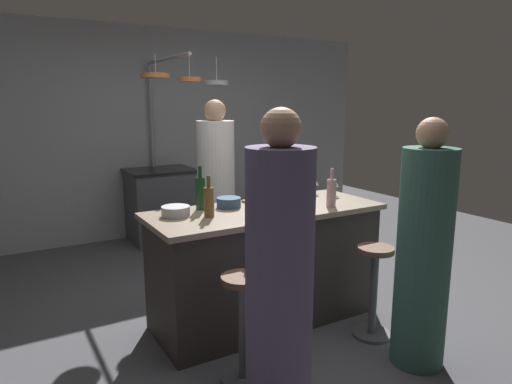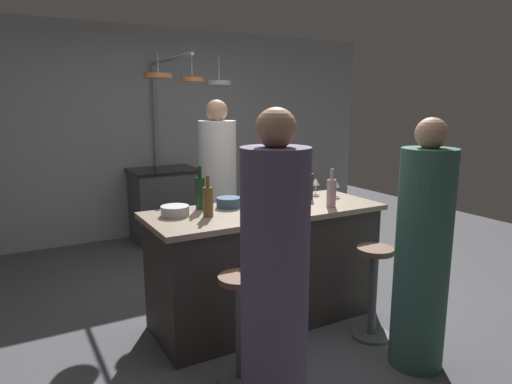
# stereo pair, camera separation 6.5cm
# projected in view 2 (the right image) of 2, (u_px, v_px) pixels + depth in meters

# --- Properties ---
(ground_plane) EXTENTS (9.00, 9.00, 0.00)m
(ground_plane) POSITION_uv_depth(u_px,v_px,m) (265.00, 319.00, 3.60)
(ground_plane) COLOR #4C4C51
(back_wall) EXTENTS (6.40, 0.16, 2.60)m
(back_wall) POSITION_uv_depth(u_px,v_px,m) (152.00, 133.00, 5.78)
(back_wall) COLOR #9EA3A8
(back_wall) RESTS_ON ground_plane
(kitchen_island) EXTENTS (1.80, 0.72, 0.90)m
(kitchen_island) POSITION_uv_depth(u_px,v_px,m) (265.00, 264.00, 3.51)
(kitchen_island) COLOR #332D2B
(kitchen_island) RESTS_ON ground_plane
(stove_range) EXTENTS (0.80, 0.64, 0.89)m
(stove_range) POSITION_uv_depth(u_px,v_px,m) (165.00, 204.00, 5.61)
(stove_range) COLOR #47474C
(stove_range) RESTS_ON ground_plane
(chef) EXTENTS (0.36, 0.36, 1.71)m
(chef) POSITION_uv_depth(u_px,v_px,m) (218.00, 195.00, 4.42)
(chef) COLOR white
(chef) RESTS_ON ground_plane
(bar_stool_left) EXTENTS (0.28, 0.28, 0.68)m
(bar_stool_left) POSITION_uv_depth(u_px,v_px,m) (240.00, 324.00, 2.73)
(bar_stool_left) COLOR #4C4C51
(bar_stool_left) RESTS_ON ground_plane
(guest_left) EXTENTS (0.35, 0.35, 1.67)m
(guest_left) POSITION_uv_depth(u_px,v_px,m) (275.00, 284.00, 2.32)
(guest_left) COLOR #594C6B
(guest_left) RESTS_ON ground_plane
(bar_stool_right) EXTENTS (0.28, 0.28, 0.68)m
(bar_stool_right) POSITION_uv_depth(u_px,v_px,m) (373.00, 288.00, 3.25)
(bar_stool_right) COLOR #4C4C51
(bar_stool_right) RESTS_ON ground_plane
(guest_right) EXTENTS (0.34, 0.34, 1.60)m
(guest_right) POSITION_uv_depth(u_px,v_px,m) (422.00, 256.00, 2.84)
(guest_right) COLOR #33594C
(guest_right) RESTS_ON ground_plane
(overhead_pot_rack) EXTENTS (0.91, 1.32, 2.17)m
(overhead_pot_rack) POSITION_uv_depth(u_px,v_px,m) (176.00, 101.00, 4.93)
(overhead_pot_rack) COLOR gray
(overhead_pot_rack) RESTS_ON ground_plane
(cutting_board) EXTENTS (0.32, 0.22, 0.02)m
(cutting_board) POSITION_uv_depth(u_px,v_px,m) (266.00, 201.00, 3.62)
(cutting_board) COLOR #997047
(cutting_board) RESTS_ON kitchen_island
(pepper_mill) EXTENTS (0.05, 0.05, 0.21)m
(pepper_mill) POSITION_uv_depth(u_px,v_px,m) (310.00, 186.00, 3.74)
(pepper_mill) COLOR #382319
(pepper_mill) RESTS_ON kitchen_island
(wine_bottle_rose) EXTENTS (0.07, 0.07, 0.30)m
(wine_bottle_rose) POSITION_uv_depth(u_px,v_px,m) (331.00, 192.00, 3.45)
(wine_bottle_rose) COLOR #B78C8E
(wine_bottle_rose) RESTS_ON kitchen_island
(wine_bottle_red) EXTENTS (0.07, 0.07, 0.33)m
(wine_bottle_red) POSITION_uv_depth(u_px,v_px,m) (200.00, 192.00, 3.37)
(wine_bottle_red) COLOR #143319
(wine_bottle_red) RESTS_ON kitchen_island
(wine_bottle_dark) EXTENTS (0.07, 0.07, 0.30)m
(wine_bottle_dark) POSITION_uv_depth(u_px,v_px,m) (251.00, 202.00, 3.13)
(wine_bottle_dark) COLOR black
(wine_bottle_dark) RESTS_ON kitchen_island
(wine_bottle_white) EXTENTS (0.07, 0.07, 0.32)m
(wine_bottle_white) POSITION_uv_depth(u_px,v_px,m) (302.00, 186.00, 3.66)
(wine_bottle_white) COLOR gray
(wine_bottle_white) RESTS_ON kitchen_island
(wine_bottle_amber) EXTENTS (0.07, 0.07, 0.29)m
(wine_bottle_amber) POSITION_uv_depth(u_px,v_px,m) (208.00, 201.00, 3.16)
(wine_bottle_amber) COLOR brown
(wine_bottle_amber) RESTS_ON kitchen_island
(wine_glass_near_right_guest) EXTENTS (0.07, 0.07, 0.15)m
(wine_glass_near_right_guest) POSITION_uv_depth(u_px,v_px,m) (316.00, 182.00, 3.93)
(wine_glass_near_right_guest) COLOR silver
(wine_glass_near_right_guest) RESTS_ON kitchen_island
(wine_glass_by_chef) EXTENTS (0.07, 0.07, 0.15)m
(wine_glass_by_chef) POSITION_uv_depth(u_px,v_px,m) (288.00, 195.00, 3.39)
(wine_glass_by_chef) COLOR silver
(wine_glass_by_chef) RESTS_ON kitchen_island
(wine_glass_near_left_guest) EXTENTS (0.07, 0.07, 0.15)m
(wine_glass_near_left_guest) POSITION_uv_depth(u_px,v_px,m) (336.00, 184.00, 3.84)
(wine_glass_near_left_guest) COLOR silver
(wine_glass_near_left_guest) RESTS_ON kitchen_island
(mixing_bowl_blue) EXTENTS (0.18, 0.18, 0.08)m
(mixing_bowl_blue) POSITION_uv_depth(u_px,v_px,m) (229.00, 202.00, 3.45)
(mixing_bowl_blue) COLOR #334C6B
(mixing_bowl_blue) RESTS_ON kitchen_island
(mixing_bowl_steel) EXTENTS (0.20, 0.20, 0.07)m
(mixing_bowl_steel) POSITION_uv_depth(u_px,v_px,m) (175.00, 211.00, 3.20)
(mixing_bowl_steel) COLOR #B7B7BC
(mixing_bowl_steel) RESTS_ON kitchen_island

